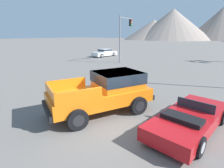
{
  "coord_description": "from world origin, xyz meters",
  "views": [
    {
      "loc": [
        4.28,
        -5.72,
        3.61
      ],
      "look_at": [
        -0.49,
        1.44,
        1.17
      ],
      "focal_mm": 28.0,
      "sensor_mm": 36.0,
      "label": 1
    }
  ],
  "objects": [
    {
      "name": "red_convertible_car",
      "position": [
        3.37,
        1.07,
        0.44
      ],
      "size": [
        2.48,
        4.74,
        1.06
      ],
      "rotation": [
        0.0,
        0.0,
        -0.17
      ],
      "color": "#B21419",
      "rests_on": "ground_plane"
    },
    {
      "name": "parked_car_white",
      "position": [
        -13.4,
        18.59,
        0.63
      ],
      "size": [
        2.48,
        4.81,
        1.23
      ],
      "rotation": [
        0.0,
        0.0,
        2.97
      ],
      "color": "white",
      "rests_on": "ground_plane"
    },
    {
      "name": "ground_plane",
      "position": [
        0.0,
        0.0,
        0.0
      ],
      "size": [
        320.0,
        320.0,
        0.0
      ],
      "primitive_type": "plane",
      "color": "slate"
    },
    {
      "name": "traffic_light_main",
      "position": [
        -7.67,
        15.26,
        4.09
      ],
      "size": [
        0.38,
        3.22,
        5.91
      ],
      "rotation": [
        0.0,
        0.0,
        1.57
      ],
      "color": "slate",
      "rests_on": "ground_plane"
    },
    {
      "name": "orange_pickup_truck",
      "position": [
        -0.32,
        0.76,
        1.08
      ],
      "size": [
        4.07,
        5.33,
        1.89
      ],
      "rotation": [
        0.0,
        0.0,
        -0.48
      ],
      "color": "orange",
      "rests_on": "ground_plane"
    }
  ]
}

